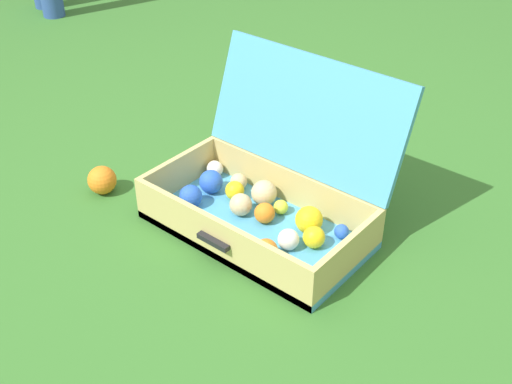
{
  "coord_description": "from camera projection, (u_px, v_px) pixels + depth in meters",
  "views": [
    {
      "loc": [
        1.09,
        -1.15,
        1.22
      ],
      "look_at": [
        0.09,
        0.05,
        0.15
      ],
      "focal_mm": 45.02,
      "sensor_mm": 36.0,
      "label": 1
    }
  ],
  "objects": [
    {
      "name": "stray_ball_on_grass",
      "position": [
        102.0,
        180.0,
        2.13
      ],
      "size": [
        0.1,
        0.1,
        0.1
      ],
      "primitive_type": "sphere",
      "color": "orange",
      "rests_on": "ground"
    },
    {
      "name": "ground_plane",
      "position": [
        222.0,
        228.0,
        2.0
      ],
      "size": [
        16.0,
        16.0,
        0.0
      ],
      "primitive_type": "plane",
      "color": "#336B28"
    },
    {
      "name": "open_suitcase",
      "position": [
        268.0,
        193.0,
        1.96
      ],
      "size": [
        0.68,
        0.51,
        0.48
      ],
      "color": "#4799C6",
      "rests_on": "ground"
    }
  ]
}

